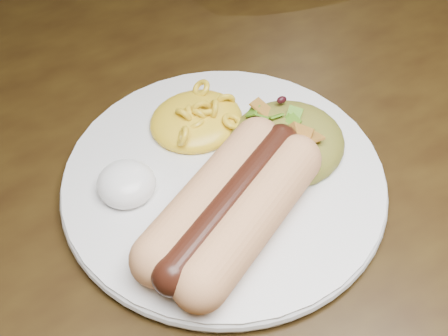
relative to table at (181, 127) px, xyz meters
name	(u,v)px	position (x,y,z in m)	size (l,w,h in m)	color
table	(181,127)	(0.00, 0.00, 0.00)	(1.60, 0.90, 0.75)	#30210B
plate	(224,181)	(-0.03, -0.16, 0.10)	(0.26, 0.26, 0.01)	silver
hotdog	(231,206)	(-0.05, -0.21, 0.13)	(0.14, 0.13, 0.04)	#F3A26E
mac_and_cheese	(196,111)	(-0.03, -0.10, 0.12)	(0.08, 0.07, 0.03)	yellow
sour_cream	(125,179)	(-0.11, -0.14, 0.12)	(0.05, 0.05, 0.03)	white
taco_salad	(287,134)	(0.03, -0.16, 0.12)	(0.10, 0.09, 0.04)	#9C5F21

